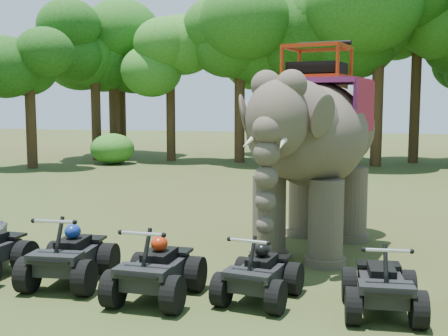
{
  "coord_description": "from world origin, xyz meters",
  "views": [
    {
      "loc": [
        2.93,
        -10.79,
        3.32
      ],
      "look_at": [
        0.0,
        1.2,
        1.9
      ],
      "focal_mm": 45.0,
      "sensor_mm": 36.0,
      "label": 1
    }
  ],
  "objects_px": {
    "elephant": "(314,146)",
    "atv_2": "(156,261)",
    "atv_3": "(259,266)",
    "atv_4": "(382,277)",
    "atv_1": "(70,248)"
  },
  "relations": [
    {
      "from": "atv_1",
      "to": "atv_2",
      "type": "bearing_deg",
      "value": -16.45
    },
    {
      "from": "elephant",
      "to": "atv_2",
      "type": "distance_m",
      "value": 4.92
    },
    {
      "from": "elephant",
      "to": "atv_4",
      "type": "distance_m",
      "value": 4.4
    },
    {
      "from": "elephant",
      "to": "atv_3",
      "type": "height_order",
      "value": "elephant"
    },
    {
      "from": "atv_3",
      "to": "atv_4",
      "type": "xyz_separation_m",
      "value": [
        2.0,
        -0.15,
        0.01
      ]
    },
    {
      "from": "atv_1",
      "to": "elephant",
      "type": "bearing_deg",
      "value": 36.56
    },
    {
      "from": "elephant",
      "to": "atv_4",
      "type": "height_order",
      "value": "elephant"
    },
    {
      "from": "atv_1",
      "to": "atv_2",
      "type": "relative_size",
      "value": 1.02
    },
    {
      "from": "atv_3",
      "to": "elephant",
      "type": "bearing_deg",
      "value": 90.12
    },
    {
      "from": "elephant",
      "to": "atv_1",
      "type": "height_order",
      "value": "elephant"
    },
    {
      "from": "atv_1",
      "to": "atv_3",
      "type": "height_order",
      "value": "atv_1"
    },
    {
      "from": "elephant",
      "to": "atv_1",
      "type": "bearing_deg",
      "value": -127.05
    },
    {
      "from": "atv_1",
      "to": "atv_4",
      "type": "distance_m",
      "value": 5.56
    },
    {
      "from": "atv_2",
      "to": "atv_4",
      "type": "distance_m",
      "value": 3.72
    },
    {
      "from": "elephant",
      "to": "atv_2",
      "type": "height_order",
      "value": "elephant"
    }
  ]
}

